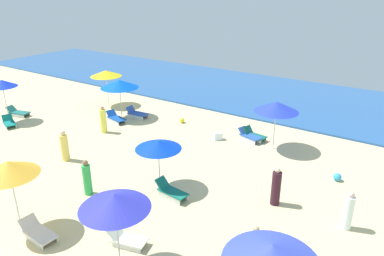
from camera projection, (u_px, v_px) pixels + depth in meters
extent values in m
cube|color=#28589A|center=(260.00, 93.00, 29.16)|extent=(60.00, 11.64, 0.12)
cylinder|color=silver|center=(118.00, 239.00, 10.87)|extent=(0.05, 0.05, 2.20)
cone|color=#2E32B8|center=(114.00, 201.00, 10.38)|extent=(2.12, 2.12, 0.46)
cube|color=silver|center=(126.00, 248.00, 11.99)|extent=(1.04, 0.31, 0.19)
cube|color=silver|center=(133.00, 239.00, 12.42)|extent=(1.04, 0.31, 0.19)
cube|color=silver|center=(129.00, 240.00, 12.16)|extent=(1.29, 0.86, 0.06)
cube|color=silver|center=(115.00, 232.00, 12.25)|extent=(0.54, 0.64, 0.43)
cylinder|color=silver|center=(121.00, 103.00, 23.66)|extent=(0.05, 0.05, 2.03)
cone|color=blue|center=(119.00, 84.00, 23.19)|extent=(2.47, 2.47, 0.52)
cube|color=silver|center=(113.00, 121.00, 22.97)|extent=(1.22, 0.32, 0.23)
cube|color=silver|center=(121.00, 119.00, 23.31)|extent=(1.22, 0.32, 0.23)
cube|color=#1649A3|center=(117.00, 118.00, 23.08)|extent=(1.48, 0.93, 0.06)
cube|color=#1649A3|center=(111.00, 113.00, 23.45)|extent=(0.51, 0.67, 0.39)
cube|color=silver|center=(135.00, 117.00, 23.72)|extent=(1.21, 0.13, 0.25)
cube|color=silver|center=(141.00, 114.00, 24.19)|extent=(1.21, 0.13, 0.25)
cube|color=#3154AD|center=(138.00, 114.00, 23.90)|extent=(1.40, 0.78, 0.06)
cube|color=#3154AD|center=(130.00, 109.00, 24.11)|extent=(0.32, 0.66, 0.42)
cylinder|color=silver|center=(16.00, 203.00, 12.65)|extent=(0.05, 0.05, 2.23)
cone|color=gold|center=(9.00, 168.00, 12.14)|extent=(1.97, 1.97, 0.52)
cube|color=silver|center=(33.00, 240.00, 12.32)|extent=(1.24, 0.11, 0.20)
cube|color=silver|center=(47.00, 232.00, 12.72)|extent=(1.24, 0.11, 0.20)
cube|color=silver|center=(39.00, 233.00, 12.47)|extent=(1.41, 0.72, 0.06)
cube|color=silver|center=(29.00, 222.00, 12.77)|extent=(0.39, 0.63, 0.39)
cylinder|color=silver|center=(159.00, 168.00, 15.42)|extent=(0.05, 0.05, 1.85)
cone|color=#0936C6|center=(158.00, 145.00, 15.01)|extent=(1.96, 1.96, 0.36)
cube|color=silver|center=(169.00, 198.00, 14.73)|extent=(1.17, 0.15, 0.26)
cube|color=silver|center=(177.00, 193.00, 15.07)|extent=(1.17, 0.15, 0.26)
cube|color=#136C5B|center=(173.00, 192.00, 14.84)|extent=(1.35, 0.68, 0.06)
cube|color=#136C5B|center=(162.00, 183.00, 15.13)|extent=(0.46, 0.57, 0.43)
cylinder|color=silver|center=(274.00, 130.00, 19.08)|extent=(0.05, 0.05, 2.11)
cone|color=blue|center=(277.00, 107.00, 18.59)|extent=(2.30, 2.30, 0.53)
cube|color=silver|center=(247.00, 140.00, 20.22)|extent=(1.09, 0.36, 0.25)
cube|color=silver|center=(254.00, 138.00, 20.52)|extent=(1.09, 0.36, 0.25)
cube|color=#2B57AB|center=(251.00, 136.00, 20.31)|extent=(1.38, 0.95, 0.06)
cube|color=#2B57AB|center=(243.00, 130.00, 20.66)|extent=(0.53, 0.67, 0.39)
cube|color=silver|center=(253.00, 140.00, 20.27)|extent=(1.04, 0.20, 0.22)
cube|color=silver|center=(258.00, 137.00, 20.65)|extent=(1.04, 0.20, 0.22)
cube|color=#146154|center=(256.00, 136.00, 20.41)|extent=(1.24, 0.82, 0.06)
cube|color=#146154|center=(248.00, 130.00, 20.66)|extent=(0.41, 0.66, 0.47)
cone|color=#3648BF|center=(272.00, 253.00, 8.23)|extent=(2.32, 2.32, 0.49)
cylinder|color=silver|center=(107.00, 91.00, 26.09)|extent=(0.05, 0.05, 2.15)
cone|color=gold|center=(106.00, 73.00, 25.62)|extent=(2.21, 2.21, 0.42)
cylinder|color=silver|center=(6.00, 104.00, 22.95)|extent=(0.05, 0.05, 2.29)
cone|color=#132FC3|center=(2.00, 83.00, 22.45)|extent=(1.80, 1.80, 0.44)
cube|color=silver|center=(5.00, 126.00, 22.27)|extent=(0.98, 0.40, 0.20)
cube|color=silver|center=(14.00, 124.00, 22.55)|extent=(0.98, 0.40, 0.20)
cube|color=#10796C|center=(9.00, 123.00, 22.36)|extent=(1.29, 0.98, 0.06)
cube|color=#10796C|center=(7.00, 118.00, 22.68)|extent=(0.45, 0.64, 0.42)
cube|color=silver|center=(17.00, 116.00, 23.99)|extent=(1.18, 0.37, 0.22)
cube|color=silver|center=(23.00, 113.00, 24.47)|extent=(1.18, 0.37, 0.22)
cube|color=#1E675C|center=(19.00, 113.00, 24.18)|extent=(1.47, 0.99, 0.06)
cube|color=#1E675C|center=(11.00, 109.00, 24.29)|extent=(0.55, 0.70, 0.41)
cylinder|color=green|center=(87.00, 180.00, 15.01)|extent=(0.49, 0.49, 1.36)
sphere|color=#8C6146|center=(85.00, 163.00, 14.72)|extent=(0.24, 0.24, 0.24)
cylinder|color=#EFE958|center=(103.00, 121.00, 21.35)|extent=(0.50, 0.50, 1.44)
sphere|color=tan|center=(102.00, 108.00, 21.04)|extent=(0.22, 0.22, 0.22)
cylinder|color=#F5D65F|center=(65.00, 148.00, 17.94)|extent=(0.42, 0.42, 1.36)
sphere|color=beige|center=(63.00, 133.00, 17.64)|extent=(0.26, 0.26, 0.26)
cylinder|color=#381926|center=(276.00, 188.00, 14.29)|extent=(0.50, 0.50, 1.44)
sphere|color=beige|center=(278.00, 170.00, 13.99)|extent=(0.21, 0.21, 0.21)
cylinder|color=white|center=(254.00, 251.00, 10.99)|extent=(0.44, 0.44, 1.39)
sphere|color=tan|center=(256.00, 229.00, 10.70)|extent=(0.21, 0.21, 0.21)
cylinder|color=white|center=(348.00, 213.00, 12.86)|extent=(0.47, 0.47, 1.32)
sphere|color=beige|center=(351.00, 195.00, 12.58)|extent=(0.22, 0.22, 0.22)
cube|color=white|center=(218.00, 136.00, 20.50)|extent=(0.54, 0.55, 0.42)
sphere|color=#309ED9|center=(337.00, 177.00, 16.21)|extent=(0.36, 0.36, 0.36)
sphere|color=yellow|center=(182.00, 120.00, 23.02)|extent=(0.33, 0.33, 0.33)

